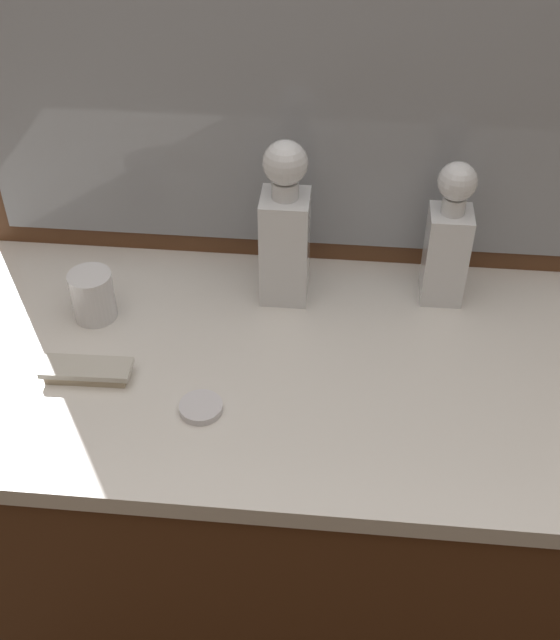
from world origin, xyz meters
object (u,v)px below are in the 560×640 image
at_px(crystal_decanter_front, 447,246).
at_px(silver_brush_rear, 87,371).
at_px(crystal_tumbler_far_right, 93,297).
at_px(porcelain_dish, 201,407).
at_px(crystal_decanter_rear, 285,238).

bearing_deg(crystal_decanter_front, silver_brush_rear, -155.20).
xyz_separation_m(crystal_tumbler_far_right, porcelain_dish, (0.22, -0.21, -0.03)).
bearing_deg(crystal_decanter_front, porcelain_dish, -139.82).
bearing_deg(crystal_decanter_rear, crystal_tumbler_far_right, -163.94).
distance_m(crystal_decanter_rear, crystal_tumbler_far_right, 0.35).
bearing_deg(silver_brush_rear, porcelain_dish, -16.15).
xyz_separation_m(crystal_decanter_rear, silver_brush_rear, (-0.30, -0.24, -0.11)).
bearing_deg(crystal_decanter_rear, crystal_decanter_front, 4.35).
distance_m(crystal_tumbler_far_right, porcelain_dish, 0.30).
bearing_deg(crystal_tumbler_far_right, silver_brush_rear, -79.63).
bearing_deg(crystal_decanter_rear, porcelain_dish, -108.76).
relative_size(crystal_decanter_rear, porcelain_dish, 4.50).
relative_size(crystal_decanter_front, porcelain_dish, 3.98).
xyz_separation_m(crystal_decanter_front, crystal_tumbler_far_right, (-0.60, -0.11, -0.07)).
height_order(crystal_decanter_front, crystal_decanter_rear, crystal_decanter_rear).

